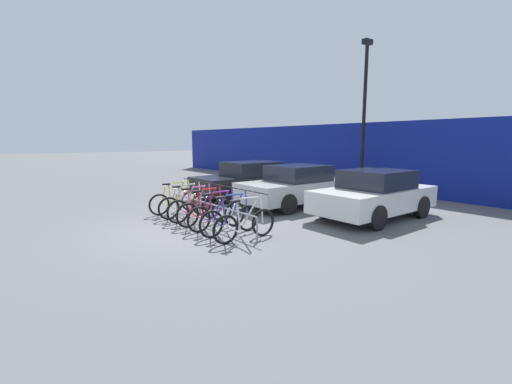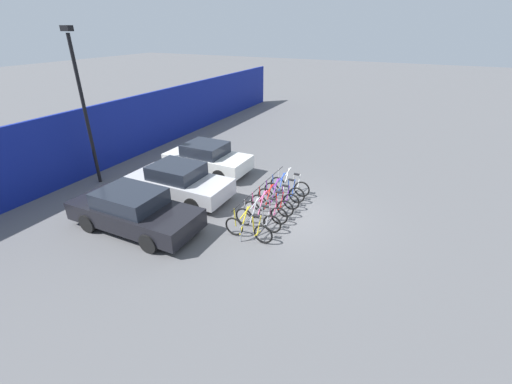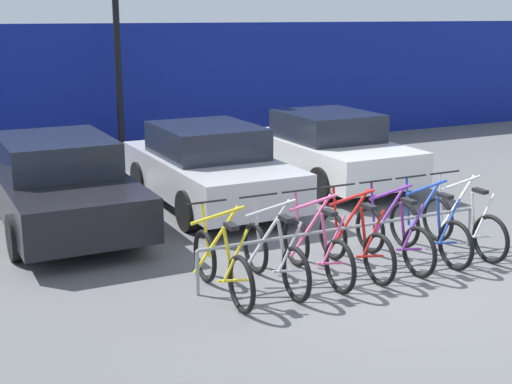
% 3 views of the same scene
% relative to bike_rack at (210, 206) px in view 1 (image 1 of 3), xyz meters
% --- Properties ---
extents(ground_plane, '(120.00, 120.00, 0.00)m').
position_rel_bike_rack_xyz_m(ground_plane, '(0.27, -0.68, -0.49)').
color(ground_plane, '#59595B').
extents(hoarding_wall, '(36.00, 0.16, 3.02)m').
position_rel_bike_rack_xyz_m(hoarding_wall, '(0.27, 8.82, 1.02)').
color(hoarding_wall, navy).
rests_on(hoarding_wall, ground).
extents(bike_rack, '(4.20, 0.04, 0.57)m').
position_rel_bike_rack_xyz_m(bike_rack, '(0.00, 0.00, 0.00)').
color(bike_rack, gray).
rests_on(bike_rack, ground).
extents(bicycle_yellow, '(0.68, 1.71, 1.05)m').
position_rel_bike_rack_xyz_m(bicycle_yellow, '(-1.83, -0.15, -0.11)').
color(bicycle_yellow, black).
rests_on(bicycle_yellow, ground).
extents(bicycle_silver, '(0.68, 1.71, 1.05)m').
position_rel_bike_rack_xyz_m(bicycle_silver, '(-1.13, -0.15, -0.11)').
color(bicycle_silver, black).
rests_on(bicycle_silver, ground).
extents(bicycle_pink, '(0.68, 1.71, 1.05)m').
position_rel_bike_rack_xyz_m(bicycle_pink, '(-0.54, -0.15, -0.11)').
color(bicycle_pink, black).
rests_on(bicycle_pink, ground).
extents(bicycle_red, '(0.68, 1.71, 1.05)m').
position_rel_bike_rack_xyz_m(bicycle_red, '(0.03, -0.15, -0.11)').
color(bicycle_red, black).
rests_on(bicycle_red, ground).
extents(bicycle_purple, '(0.68, 1.71, 1.05)m').
position_rel_bike_rack_xyz_m(bicycle_purple, '(0.64, -0.15, -0.11)').
color(bicycle_purple, black).
rests_on(bicycle_purple, ground).
extents(bicycle_blue, '(0.68, 1.71, 1.05)m').
position_rel_bike_rack_xyz_m(bicycle_blue, '(1.23, -0.15, -0.11)').
color(bicycle_blue, black).
rests_on(bicycle_blue, ground).
extents(bicycle_white, '(0.68, 1.71, 1.05)m').
position_rel_bike_rack_xyz_m(bicycle_white, '(1.83, -0.15, -0.11)').
color(bicycle_white, black).
rests_on(bicycle_white, ground).
extents(car_black, '(1.91, 4.53, 1.40)m').
position_rel_bike_rack_xyz_m(car_black, '(-2.93, 3.57, 0.20)').
color(car_black, black).
rests_on(car_black, ground).
extents(car_silver, '(1.91, 4.09, 1.40)m').
position_rel_bike_rack_xyz_m(car_silver, '(-0.39, 3.66, 0.20)').
color(car_silver, '#B7B7BC').
rests_on(car_silver, ground).
extents(car_white, '(1.91, 3.92, 1.40)m').
position_rel_bike_rack_xyz_m(car_white, '(2.32, 4.14, 0.20)').
color(car_white, silver).
rests_on(car_white, ground).
extents(lamp_post, '(0.24, 0.44, 6.24)m').
position_rel_bike_rack_xyz_m(lamp_post, '(-0.72, 7.83, 2.98)').
color(lamp_post, black).
rests_on(lamp_post, ground).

